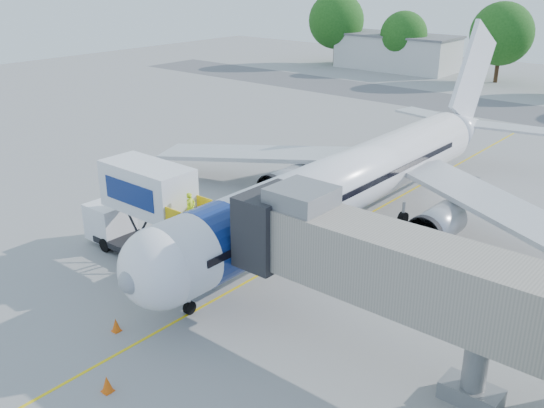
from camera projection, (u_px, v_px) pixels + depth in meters
The scene contains 12 objects.
ground at pixel (311, 246), 34.94m from camera, with size 160.00×160.00×0.00m, color #9A9A97.
guidance_line at pixel (311, 246), 34.94m from camera, with size 0.15×70.00×0.01m, color yellow.
taxiway_strip at pixel (544, 116), 64.90m from camera, with size 120.00×10.00×0.01m, color #59595B.
aircraft at pixel (353, 180), 36.80m from camera, with size 34.17×37.73×11.35m.
jet_bridge at pixel (372, 262), 23.58m from camera, with size 13.90×3.20×6.60m.
catering_hiloader at pixel (142, 211), 32.67m from camera, with size 8.50×2.44×5.50m.
safety_cone_a at pixel (107, 384), 22.90m from camera, with size 0.44×0.44×0.69m.
safety_cone_b at pixel (116, 325), 26.71m from camera, with size 0.40×0.40×0.64m.
outbuilding_left at pixel (397, 52), 93.48m from camera, with size 18.40×8.40×5.30m.
tree_a at pixel (336, 21), 96.83m from camera, with size 8.85×8.85×11.28m.
tree_b at pixel (404, 35), 90.54m from camera, with size 6.98×6.98×8.89m.
tree_c at pixel (502, 34), 81.37m from camera, with size 8.41×8.41×10.73m.
Camera 1 is at (18.53, -25.70, 15.09)m, focal length 40.00 mm.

